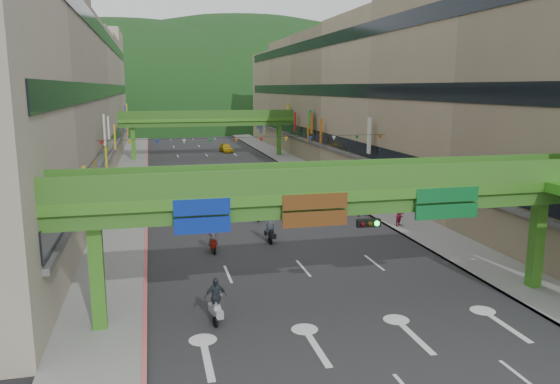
% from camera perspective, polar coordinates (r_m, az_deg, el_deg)
% --- Properties ---
extents(ground, '(320.00, 320.00, 0.00)m').
position_cam_1_polar(ground, '(22.32, 11.27, -17.61)').
color(ground, black).
rests_on(ground, ground).
extents(road_slab, '(18.00, 140.00, 0.02)m').
position_cam_1_polar(road_slab, '(69.07, -6.15, 2.05)').
color(road_slab, '#28282B').
rests_on(road_slab, ground).
extents(sidewalk_left, '(4.00, 140.00, 0.15)m').
position_cam_1_polar(sidewalk_left, '(68.59, -15.30, 1.71)').
color(sidewalk_left, gray).
rests_on(sidewalk_left, ground).
extents(sidewalk_right, '(4.00, 140.00, 0.15)m').
position_cam_1_polar(sidewalk_right, '(71.26, 2.67, 2.42)').
color(sidewalk_right, gray).
rests_on(sidewalk_right, ground).
extents(curb_left, '(0.20, 140.00, 0.18)m').
position_cam_1_polar(curb_left, '(68.54, -13.72, 1.80)').
color(curb_left, '#CC5959').
rests_on(curb_left, ground).
extents(curb_right, '(0.20, 140.00, 0.18)m').
position_cam_1_polar(curb_right, '(70.76, 1.19, 2.39)').
color(curb_right, gray).
rests_on(curb_right, ground).
extents(building_row_left, '(12.80, 95.00, 19.00)m').
position_cam_1_polar(building_row_left, '(68.54, -22.42, 9.17)').
color(building_row_left, '#9E937F').
rests_on(building_row_left, ground).
extents(building_row_right, '(12.80, 95.00, 19.00)m').
position_cam_1_polar(building_row_right, '(73.08, 8.81, 9.91)').
color(building_row_right, gray).
rests_on(building_row_right, ground).
extents(overpass_near, '(28.00, 12.27, 7.10)m').
position_cam_1_polar(overpass_near, '(25.53, 8.61, -1.37)').
color(overpass_near, '#4C9E2D').
rests_on(overpass_near, ground).
extents(overpass_far, '(28.00, 2.20, 7.10)m').
position_cam_1_polar(overpass_far, '(83.33, -7.55, 7.26)').
color(overpass_far, '#4C9E2D').
rests_on(overpass_far, ground).
extents(hill_left, '(168.00, 140.00, 112.00)m').
position_cam_1_polar(hill_left, '(178.17, -15.55, 7.12)').
color(hill_left, '#1C4419').
rests_on(hill_left, ground).
extents(hill_right, '(208.00, 176.00, 128.00)m').
position_cam_1_polar(hill_right, '(200.83, -3.77, 7.87)').
color(hill_right, '#1C4419').
rests_on(hill_right, ground).
extents(bunting_string, '(26.00, 0.36, 0.47)m').
position_cam_1_polar(bunting_string, '(48.70, -3.28, 5.45)').
color(bunting_string, black).
rests_on(bunting_string, ground).
extents(scooter_rider_near, '(0.76, 1.59, 2.15)m').
position_cam_1_polar(scooter_rider_near, '(37.74, -1.03, -3.77)').
color(scooter_rider_near, black).
rests_on(scooter_rider_near, ground).
extents(scooter_rider_mid, '(0.91, 1.60, 2.14)m').
position_cam_1_polar(scooter_rider_mid, '(43.84, -2.41, -1.58)').
color(scooter_rider_mid, black).
rests_on(scooter_rider_mid, ground).
extents(scooter_rider_left, '(1.10, 1.59, 2.12)m').
position_cam_1_polar(scooter_rider_left, '(25.41, -6.74, -11.15)').
color(scooter_rider_left, '#9E9CA4').
rests_on(scooter_rider_left, ground).
extents(scooter_rider_far, '(0.82, 1.60, 1.97)m').
position_cam_1_polar(scooter_rider_far, '(35.81, -7.02, -4.71)').
color(scooter_rider_far, maroon).
rests_on(scooter_rider_far, ground).
extents(parked_scooter_row, '(1.60, 7.15, 1.08)m').
position_cam_1_polar(parked_scooter_row, '(51.43, 5.38, -0.41)').
color(parked_scooter_row, black).
rests_on(parked_scooter_row, ground).
extents(car_silver, '(1.43, 3.92, 1.29)m').
position_cam_1_polar(car_silver, '(53.89, -7.86, 0.18)').
color(car_silver, gray).
rests_on(car_silver, ground).
extents(car_yellow, '(2.05, 4.32, 1.43)m').
position_cam_1_polar(car_yellow, '(90.58, -5.67, 4.61)').
color(car_yellow, yellow).
rests_on(car_yellow, ground).
extents(pedestrian_red, '(1.01, 0.95, 1.66)m').
position_cam_1_polar(pedestrian_red, '(42.60, 12.47, -2.58)').
color(pedestrian_red, '#A81F3F').
rests_on(pedestrian_red, ground).
extents(pedestrian_dark, '(0.98, 0.59, 1.56)m').
position_cam_1_polar(pedestrian_dark, '(57.34, 6.41, 1.00)').
color(pedestrian_dark, '#23232A').
rests_on(pedestrian_dark, ground).
extents(pedestrian_blue, '(0.92, 0.67, 1.82)m').
position_cam_1_polar(pedestrian_blue, '(62.08, 6.28, 1.89)').
color(pedestrian_blue, '#35495C').
rests_on(pedestrian_blue, ground).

